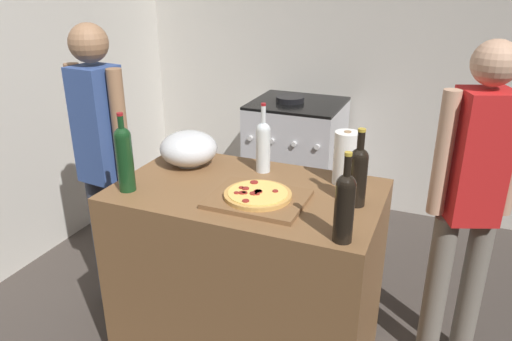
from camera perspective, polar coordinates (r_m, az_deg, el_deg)
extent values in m
cube|color=#3F3833|center=(3.11, 4.77, -14.08)|extent=(4.14, 3.33, 0.02)
cube|color=beige|center=(3.92, 11.96, 14.02)|extent=(4.14, 0.10, 2.60)
cube|color=beige|center=(3.54, -24.42, 11.70)|extent=(0.10, 3.33, 2.60)
cube|color=brown|center=(2.41, -0.92, -12.23)|extent=(1.18, 0.71, 0.93)
cube|color=brown|center=(2.06, 0.21, -3.35)|extent=(0.40, 0.32, 0.02)
cylinder|color=tan|center=(2.06, 0.21, -2.87)|extent=(0.29, 0.29, 0.02)
cylinder|color=#EAC660|center=(2.05, 0.21, -2.59)|extent=(0.25, 0.25, 0.00)
cylinder|color=maroon|center=(2.05, 0.21, -2.46)|extent=(0.03, 0.03, 0.01)
cylinder|color=maroon|center=(2.09, -1.73, -2.02)|extent=(0.02, 0.02, 0.01)
cylinder|color=maroon|center=(2.06, 2.27, -2.42)|extent=(0.02, 0.02, 0.01)
cylinder|color=maroon|center=(2.03, -0.28, -2.69)|extent=(0.03, 0.03, 0.01)
cylinder|color=maroon|center=(2.04, -1.33, -2.62)|extent=(0.02, 0.02, 0.01)
cylinder|color=maroon|center=(2.14, -0.22, -1.39)|extent=(0.03, 0.03, 0.01)
cylinder|color=maroon|center=(2.04, -1.60, -2.62)|extent=(0.03, 0.03, 0.01)
cylinder|color=maroon|center=(2.08, -1.23, -2.11)|extent=(0.03, 0.03, 0.01)
cylinder|color=maroon|center=(2.05, 0.30, -2.46)|extent=(0.03, 0.03, 0.01)
cylinder|color=maroon|center=(2.03, 0.13, -2.74)|extent=(0.02, 0.02, 0.01)
cylinder|color=maroon|center=(1.97, -1.21, -3.56)|extent=(0.03, 0.03, 0.01)
cylinder|color=maroon|center=(2.04, -2.28, -2.62)|extent=(0.02, 0.02, 0.01)
cylinder|color=#B2B2B7|center=(2.47, -7.75, 0.76)|extent=(0.12, 0.12, 0.01)
ellipsoid|color=silver|center=(2.44, -7.85, 2.58)|extent=(0.28, 0.28, 0.17)
cylinder|color=white|center=(2.23, 10.44, 1.43)|extent=(0.11, 0.11, 0.24)
cylinder|color=#997551|center=(2.23, 10.44, 1.48)|extent=(0.03, 0.03, 0.25)
cylinder|color=black|center=(2.04, 11.75, -1.24)|extent=(0.07, 0.07, 0.21)
sphere|color=black|center=(2.00, 11.99, 1.53)|extent=(0.07, 0.07, 0.07)
cylinder|color=black|center=(1.98, 12.14, 3.29)|extent=(0.03, 0.03, 0.09)
cylinder|color=gold|center=(1.96, 12.25, 4.63)|extent=(0.03, 0.03, 0.01)
cylinder|color=silver|center=(2.34, 0.85, 2.32)|extent=(0.07, 0.07, 0.21)
sphere|color=silver|center=(2.30, 0.86, 4.77)|extent=(0.07, 0.07, 0.07)
cylinder|color=silver|center=(2.28, 0.87, 6.41)|extent=(0.02, 0.02, 0.10)
cylinder|color=maroon|center=(2.27, 0.88, 7.71)|extent=(0.02, 0.02, 0.01)
cylinder|color=black|center=(1.76, 10.21, -4.91)|extent=(0.07, 0.07, 0.22)
sphere|color=black|center=(1.71, 10.46, -1.62)|extent=(0.07, 0.07, 0.07)
cylinder|color=black|center=(1.69, 10.61, 0.37)|extent=(0.03, 0.03, 0.09)
cylinder|color=gold|center=(1.67, 10.73, 1.92)|extent=(0.03, 0.03, 0.01)
cylinder|color=#143819|center=(2.20, -15.01, 0.80)|extent=(0.07, 0.07, 0.25)
sphere|color=#143819|center=(2.16, -15.34, 3.92)|extent=(0.07, 0.07, 0.07)
cylinder|color=#143819|center=(2.14, -15.49, 5.33)|extent=(0.03, 0.03, 0.07)
cylinder|color=maroon|center=(2.13, -15.60, 6.34)|extent=(0.03, 0.03, 0.01)
cube|color=#B7B7BC|center=(3.84, 4.64, 1.14)|extent=(0.67, 0.61, 0.90)
cube|color=black|center=(3.70, 4.86, 7.82)|extent=(0.67, 0.61, 0.02)
cylinder|color=silver|center=(3.56, -0.69, 3.79)|extent=(0.04, 0.02, 0.04)
cylinder|color=silver|center=(3.50, 1.84, 3.45)|extent=(0.04, 0.02, 0.04)
cylinder|color=silver|center=(3.45, 4.45, 3.10)|extent=(0.04, 0.02, 0.04)
cylinder|color=silver|center=(3.40, 7.12, 2.74)|extent=(0.04, 0.02, 0.04)
cylinder|color=black|center=(3.70, 3.99, 8.31)|extent=(0.21, 0.21, 0.04)
cylinder|color=#383D4C|center=(2.98, -17.44, -7.59)|extent=(0.11, 0.11, 0.80)
cylinder|color=#383D4C|center=(2.87, -15.00, -8.52)|extent=(0.11, 0.11, 0.80)
cube|color=#334C8C|center=(2.65, -17.85, 5.13)|extent=(0.22, 0.22, 0.60)
cylinder|color=#936B4C|center=(2.75, -19.99, 5.79)|extent=(0.08, 0.08, 0.57)
cylinder|color=#936B4C|center=(2.55, -15.62, 5.06)|extent=(0.08, 0.08, 0.57)
sphere|color=#936B4C|center=(2.57, -18.95, 13.90)|extent=(0.19, 0.19, 0.19)
cylinder|color=slate|center=(2.66, 23.77, -12.63)|extent=(0.11, 0.11, 0.79)
cylinder|color=slate|center=(2.60, 20.24, -12.91)|extent=(0.11, 0.11, 0.79)
cube|color=red|center=(2.32, 24.44, 1.42)|extent=(0.27, 0.26, 0.59)
cylinder|color=tan|center=(2.26, 20.99, 1.82)|extent=(0.08, 0.08, 0.56)
sphere|color=tan|center=(2.23, 26.11, 11.20)|extent=(0.19, 0.19, 0.19)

